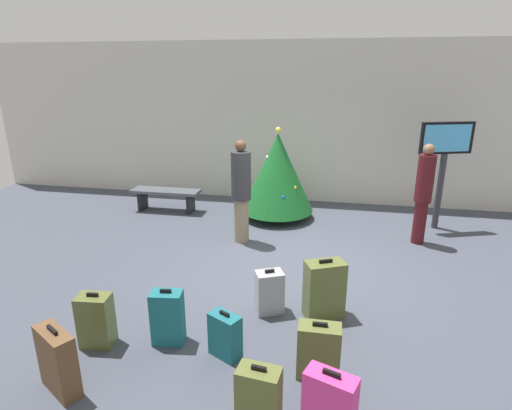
% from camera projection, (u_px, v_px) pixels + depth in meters
% --- Properties ---
extents(ground_plane, '(16.00, 16.00, 0.00)m').
position_uv_depth(ground_plane, '(292.00, 265.00, 6.64)').
color(ground_plane, '#424754').
extents(back_wall, '(16.00, 0.20, 3.60)m').
position_uv_depth(back_wall, '(312.00, 124.00, 9.43)').
color(back_wall, beige).
rests_on(back_wall, ground_plane).
extents(holiday_tree, '(1.49, 1.49, 1.90)m').
position_uv_depth(holiday_tree, '(278.00, 173.00, 8.48)').
color(holiday_tree, '#4C3319').
rests_on(holiday_tree, ground_plane).
extents(flight_info_kiosk, '(0.99, 0.42, 2.07)m').
position_uv_depth(flight_info_kiosk, '(445.00, 154.00, 7.76)').
color(flight_info_kiosk, '#333338').
rests_on(flight_info_kiosk, ground_plane).
extents(waiting_bench, '(1.50, 0.44, 0.48)m').
position_uv_depth(waiting_bench, '(166.00, 195.00, 9.09)').
color(waiting_bench, '#4C5159').
rests_on(waiting_bench, ground_plane).
extents(traveller_0, '(0.38, 0.38, 1.79)m').
position_uv_depth(traveller_0, '(423.00, 192.00, 7.22)').
color(traveller_0, '#4C1419').
rests_on(traveller_0, ground_plane).
extents(traveller_1, '(0.46, 0.46, 1.84)m').
position_uv_depth(traveller_1, '(241.00, 189.00, 7.29)').
color(traveller_1, gray).
rests_on(traveller_1, ground_plane).
extents(suitcase_0, '(0.38, 0.27, 0.68)m').
position_uv_depth(suitcase_0, '(168.00, 317.00, 4.69)').
color(suitcase_0, '#19606B').
rests_on(suitcase_0, ground_plane).
extents(suitcase_1, '(0.38, 0.28, 0.66)m').
position_uv_depth(suitcase_1, '(96.00, 321.00, 4.64)').
color(suitcase_1, '#59602D').
rests_on(suitcase_1, ground_plane).
extents(suitcase_3, '(0.40, 0.33, 0.54)m').
position_uv_depth(suitcase_3, '(225.00, 335.00, 4.48)').
color(suitcase_3, '#19606B').
rests_on(suitcase_3, ground_plane).
extents(suitcase_4, '(0.41, 0.36, 0.60)m').
position_uv_depth(suitcase_4, '(269.00, 292.00, 5.29)').
color(suitcase_4, '#9EA0A5').
rests_on(suitcase_4, ground_plane).
extents(suitcase_5, '(0.41, 0.27, 0.55)m').
position_uv_depth(suitcase_5, '(259.00, 394.00, 3.66)').
color(suitcase_5, '#59602D').
rests_on(suitcase_5, ground_plane).
extents(suitcase_6, '(0.43, 0.24, 0.62)m').
position_uv_depth(suitcase_6, '(319.00, 351.00, 4.17)').
color(suitcase_6, '#59602D').
rests_on(suitcase_6, ground_plane).
extents(suitcase_7, '(0.55, 0.44, 0.78)m').
position_uv_depth(suitcase_7, '(324.00, 289.00, 5.18)').
color(suitcase_7, '#59602D').
rests_on(suitcase_7, ground_plane).
extents(suitcase_8, '(0.53, 0.42, 0.70)m').
position_uv_depth(suitcase_8, '(58.00, 361.00, 3.96)').
color(suitcase_8, brown).
rests_on(suitcase_8, ground_plane).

